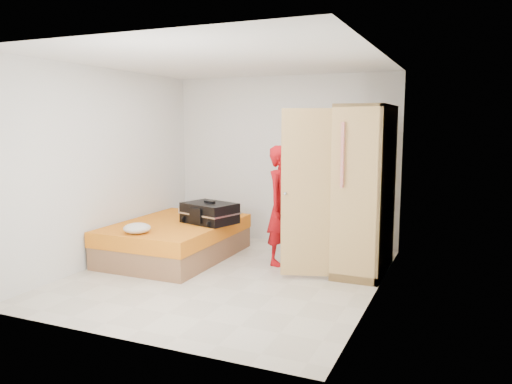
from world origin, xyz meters
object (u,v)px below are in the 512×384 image
at_px(round_cushion, 137,228).
at_px(wardrobe, 360,194).
at_px(person, 283,205).
at_px(suitcase, 209,213).
at_px(bed, 176,240).

bearing_deg(round_cushion, wardrobe, 23.89).
distance_m(person, suitcase, 1.05).
distance_m(suitcase, round_cushion, 1.08).
xyz_separation_m(bed, wardrobe, (2.50, 0.36, 0.75)).
xyz_separation_m(person, round_cushion, (-1.55, -1.08, -0.23)).
relative_size(bed, person, 1.27).
distance_m(bed, person, 1.61).
bearing_deg(wardrobe, round_cushion, -156.11).
xyz_separation_m(bed, person, (1.49, 0.30, 0.54)).
distance_m(bed, wardrobe, 2.64).
bearing_deg(round_cushion, suitcase, 61.39).
height_order(wardrobe, suitcase, wardrobe).
xyz_separation_m(wardrobe, suitcase, (-2.05, -0.19, -0.36)).
relative_size(bed, round_cushion, 5.88).
relative_size(wardrobe, suitcase, 2.50).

